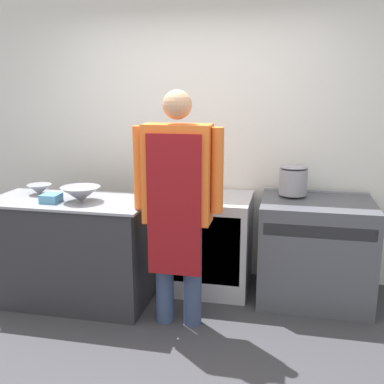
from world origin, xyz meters
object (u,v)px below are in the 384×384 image
at_px(person_cook, 178,195).
at_px(mixing_bowl, 81,194).
at_px(stove, 315,251).
at_px(plastic_tub, 51,198).
at_px(stock_pot, 293,179).
at_px(fridge_unit, 211,242).

xyz_separation_m(person_cook, mixing_bowl, (-0.84, 0.14, -0.07)).
bearing_deg(person_cook, stove, 31.88).
height_order(plastic_tub, stock_pot, stock_pot).
height_order(fridge_unit, mixing_bowl, mixing_bowl).
distance_m(stove, plastic_tub, 2.25).
bearing_deg(plastic_tub, mixing_bowl, 18.95).
xyz_separation_m(fridge_unit, stock_pot, (0.70, 0.07, 0.60)).
bearing_deg(fridge_unit, stock_pot, 6.05).
xyz_separation_m(fridge_unit, person_cook, (-0.13, -0.70, 0.60)).
xyz_separation_m(stove, stock_pot, (-0.21, 0.13, 0.59)).
relative_size(stove, person_cook, 0.52).
bearing_deg(person_cook, mixing_bowl, 170.43).
height_order(fridge_unit, person_cook, person_cook).
bearing_deg(person_cook, fridge_unit, 79.20).
relative_size(stove, stock_pot, 3.54).
bearing_deg(stock_pot, fridge_unit, -173.95).
bearing_deg(mixing_bowl, stock_pot, 20.74).
height_order(stove, stock_pot, stock_pot).
height_order(person_cook, mixing_bowl, person_cook).
relative_size(stove, fridge_unit, 1.08).
height_order(mixing_bowl, plastic_tub, mixing_bowl).
xyz_separation_m(fridge_unit, mixing_bowl, (-0.98, -0.56, 0.53)).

